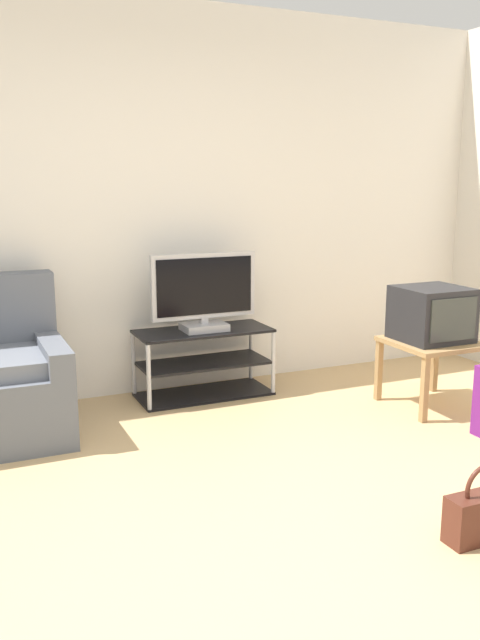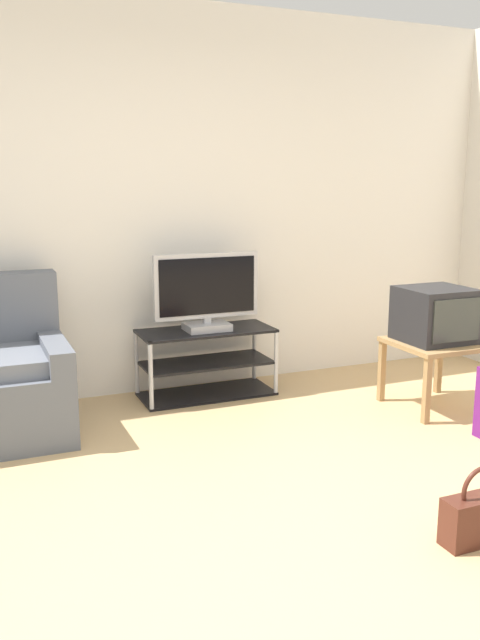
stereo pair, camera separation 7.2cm
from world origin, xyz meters
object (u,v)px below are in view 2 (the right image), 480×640
Objects in this scene: side_table at (435,351)px; crt_tv at (435,315)px; handbag at (480,516)px; tv_stand at (206,363)px; flat_tv at (207,293)px.

side_table is 1.24× the size of crt_tv.
side_table is 0.25m from crt_tv.
side_table is at bearing 57.79° from handbag.
side_table is at bearing -90.00° from crt_tv.
tv_stand is 1.57m from side_table.
crt_tv is at bearing -31.71° from tv_stand.
flat_tv is (0.00, -0.02, 0.51)m from tv_stand.
crt_tv is (1.32, -0.81, 0.39)m from tv_stand.
flat_tv is at bearing 99.56° from handbag.
crt_tv is (-0.00, 0.02, 0.25)m from side_table.
tv_stand is at bearing 147.79° from side_table.
tv_stand is at bearing 90.00° from flat_tv.
flat_tv is 1.70× the size of crt_tv.
tv_stand reaches higher than side_table.
side_table is at bearing -32.21° from tv_stand.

